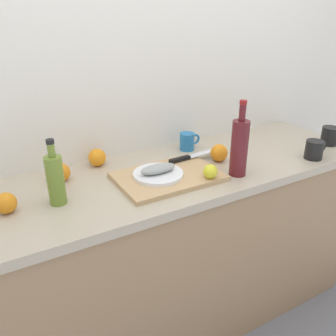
{
  "coord_description": "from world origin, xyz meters",
  "views": [
    {
      "loc": [
        -0.74,
        -1.26,
        1.58
      ],
      "look_at": [
        -0.05,
        -0.06,
        0.95
      ],
      "focal_mm": 38.22,
      "sensor_mm": 36.0,
      "label": 1
    }
  ],
  "objects": [
    {
      "name": "lemon_0",
      "position": [
        0.08,
        -0.18,
        0.95
      ],
      "size": [
        0.06,
        0.06,
        0.06
      ],
      "primitive_type": "sphere",
      "color": "yellow",
      "rests_on": "cutting_board"
    },
    {
      "name": "white_plate",
      "position": [
        -0.09,
        -0.05,
        0.93
      ],
      "size": [
        0.21,
        0.21,
        0.01
      ],
      "primitive_type": "cylinder",
      "color": "white",
      "rests_on": "cutting_board"
    },
    {
      "name": "orange_2",
      "position": [
        0.26,
        -0.01,
        0.94
      ],
      "size": [
        0.08,
        0.08,
        0.08
      ],
      "primitive_type": "sphere",
      "color": "orange",
      "rests_on": "kitchen_counter"
    },
    {
      "name": "ground_plane",
      "position": [
        0.0,
        0.0,
        0.0
      ],
      "size": [
        12.0,
        12.0,
        0.0
      ],
      "primitive_type": "plane",
      "color": "slate"
    },
    {
      "name": "fish_fillet",
      "position": [
        -0.09,
        -0.05,
        0.95
      ],
      "size": [
        0.16,
        0.07,
        0.04
      ],
      "primitive_type": "ellipsoid",
      "color": "#999E99",
      "rests_on": "white_plate"
    },
    {
      "name": "wine_bottle",
      "position": [
        0.23,
        -0.17,
        1.03
      ],
      "size": [
        0.07,
        0.07,
        0.33
      ],
      "color": "#59191E",
      "rests_on": "kitchen_counter"
    },
    {
      "name": "cutting_board",
      "position": [
        -0.05,
        -0.06,
        0.91
      ],
      "size": [
        0.44,
        0.3,
        0.02
      ],
      "primitive_type": "cube",
      "color": "tan",
      "rests_on": "kitchen_counter"
    },
    {
      "name": "orange_0",
      "position": [
        -0.27,
        0.22,
        0.94
      ],
      "size": [
        0.08,
        0.08,
        0.08
      ],
      "primitive_type": "sphere",
      "color": "orange",
      "rests_on": "kitchen_counter"
    },
    {
      "name": "coffee_mug_0",
      "position": [
        0.68,
        -0.21,
        0.95
      ],
      "size": [
        0.12,
        0.08,
        0.09
      ],
      "color": "black",
      "rests_on": "kitchen_counter"
    },
    {
      "name": "olive_oil_bottle",
      "position": [
        -0.51,
        -0.03,
        1.0
      ],
      "size": [
        0.06,
        0.06,
        0.26
      ],
      "color": "olive",
      "rests_on": "kitchen_counter"
    },
    {
      "name": "orange_1",
      "position": [
        -0.69,
        -0.01,
        0.94
      ],
      "size": [
        0.08,
        0.08,
        0.08
      ],
      "primitive_type": "sphere",
      "color": "orange",
      "rests_on": "kitchen_counter"
    },
    {
      "name": "orange_3",
      "position": [
        -0.45,
        0.15,
        0.94
      ],
      "size": [
        0.08,
        0.08,
        0.08
      ],
      "primitive_type": "sphere",
      "color": "orange",
      "rests_on": "kitchen_counter"
    },
    {
      "name": "coffee_mug_2",
      "position": [
        0.91,
        -0.12,
        0.95
      ],
      "size": [
        0.13,
        0.09,
        0.1
      ],
      "color": "black",
      "rests_on": "kitchen_counter"
    },
    {
      "name": "coffee_mug_1",
      "position": [
        0.21,
        0.19,
        0.94
      ],
      "size": [
        0.11,
        0.07,
        0.09
      ],
      "color": "#2672B2",
      "rests_on": "kitchen_counter"
    },
    {
      "name": "back_wall",
      "position": [
        0.0,
        0.33,
        1.25
      ],
      "size": [
        3.2,
        0.05,
        2.5
      ],
      "primitive_type": "cube",
      "color": "white",
      "rests_on": "ground_plane"
    },
    {
      "name": "kitchen_counter",
      "position": [
        0.0,
        0.0,
        0.45
      ],
      "size": [
        2.0,
        0.6,
        0.9
      ],
      "color": "#9E7A56",
      "rests_on": "ground_plane"
    },
    {
      "name": "chef_knife",
      "position": [
        0.12,
        0.04,
        0.93
      ],
      "size": [
        0.29,
        0.05,
        0.02
      ],
      "rotation": [
        0.0,
        0.0,
        0.06
      ],
      "color": "silver",
      "rests_on": "cutting_board"
    }
  ]
}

